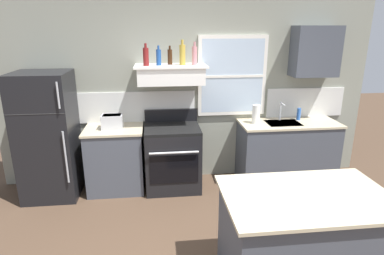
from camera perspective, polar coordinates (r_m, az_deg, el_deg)
name	(u,v)px	position (r m, az deg, el deg)	size (l,w,h in m)	color
back_wall	(189,90)	(4.76, -0.45, 6.61)	(5.40, 0.11, 2.70)	gray
refrigerator	(48,136)	(4.71, -23.95, -1.41)	(0.70, 0.72, 1.69)	black
counter_left_of_stove	(116,159)	(4.71, -13.22, -5.37)	(0.79, 0.63, 0.91)	#474C56
toaster	(112,121)	(4.52, -13.81, 1.04)	(0.30, 0.20, 0.19)	silver
stove_range	(173,157)	(4.64, -3.40, -5.15)	(0.76, 0.69, 1.09)	black
range_hood_shelf	(171,74)	(4.43, -3.74, 9.32)	(0.96, 0.52, 0.24)	white
bottle_red_label_wine	(146,56)	(4.35, -8.09, 12.24)	(0.07, 0.07, 0.29)	maroon
bottle_blue_liqueur	(159,57)	(4.38, -5.87, 12.20)	(0.07, 0.07, 0.26)	#1E478C
bottle_brown_stout	(170,57)	(4.46, -3.90, 12.30)	(0.06, 0.06, 0.25)	#381E0F
bottle_champagne_gold_foil	(182,54)	(4.41, -1.70, 12.70)	(0.08, 0.08, 0.33)	#B29333
bottle_rose_pink	(195,55)	(4.41, 0.45, 12.56)	(0.07, 0.07, 0.30)	#C67F84
counter_right_with_sink	(286,151)	(5.05, 16.24, -4.03)	(1.43, 0.63, 0.91)	#474C56
sink_faucet	(281,109)	(4.92, 15.35, 3.14)	(0.03, 0.17, 0.28)	silver
paper_towel_roll	(256,114)	(4.70, 11.17, 2.30)	(0.11, 0.11, 0.27)	white
dish_soap_bottle	(299,114)	(5.05, 18.21, 2.26)	(0.06, 0.06, 0.18)	blue
kitchen_island	(302,241)	(3.13, 18.79, -18.39)	(1.40, 0.90, 0.91)	#474C56
upper_cabinet_right	(315,51)	(5.02, 20.81, 12.37)	(0.64, 0.32, 0.70)	#474C56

